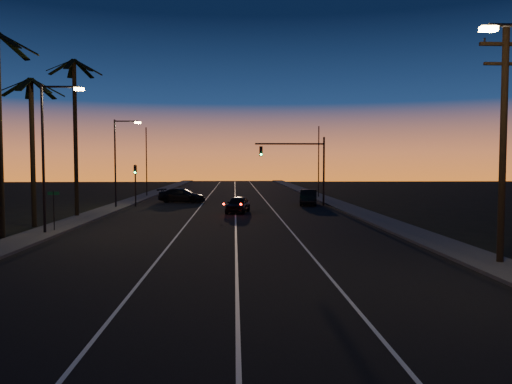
{
  "coord_description": "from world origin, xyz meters",
  "views": [
    {
      "loc": [
        0.42,
        -10.34,
        4.28
      ],
      "look_at": [
        1.83,
        22.27,
        2.43
      ],
      "focal_mm": 35.0,
      "sensor_mm": 36.0,
      "label": 1
    }
  ],
  "objects_px": {
    "utility_pole": "(503,139)",
    "lead_car": "(238,204)",
    "right_car": "(309,197)",
    "signal_mast": "(301,159)",
    "cross_car": "(182,195)"
  },
  "relations": [
    {
      "from": "utility_pole",
      "to": "right_car",
      "type": "height_order",
      "value": "utility_pole"
    },
    {
      "from": "signal_mast",
      "to": "lead_car",
      "type": "distance_m",
      "value": 10.24
    },
    {
      "from": "right_car",
      "to": "cross_car",
      "type": "distance_m",
      "value": 14.12
    },
    {
      "from": "right_car",
      "to": "cross_car",
      "type": "height_order",
      "value": "right_car"
    },
    {
      "from": "signal_mast",
      "to": "cross_car",
      "type": "bearing_deg",
      "value": 157.92
    },
    {
      "from": "utility_pole",
      "to": "cross_car",
      "type": "bearing_deg",
      "value": 115.86
    },
    {
      "from": "signal_mast",
      "to": "right_car",
      "type": "bearing_deg",
      "value": 44.64
    },
    {
      "from": "utility_pole",
      "to": "cross_car",
      "type": "height_order",
      "value": "utility_pole"
    },
    {
      "from": "signal_mast",
      "to": "right_car",
      "type": "height_order",
      "value": "signal_mast"
    },
    {
      "from": "signal_mast",
      "to": "cross_car",
      "type": "distance_m",
      "value": 14.11
    },
    {
      "from": "utility_pole",
      "to": "lead_car",
      "type": "distance_m",
      "value": 25.95
    },
    {
      "from": "utility_pole",
      "to": "right_car",
      "type": "relative_size",
      "value": 2.0
    },
    {
      "from": "utility_pole",
      "to": "signal_mast",
      "type": "relative_size",
      "value": 1.41
    },
    {
      "from": "cross_car",
      "to": "utility_pole",
      "type": "bearing_deg",
      "value": -64.14
    },
    {
      "from": "lead_car",
      "to": "right_car",
      "type": "height_order",
      "value": "right_car"
    }
  ]
}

